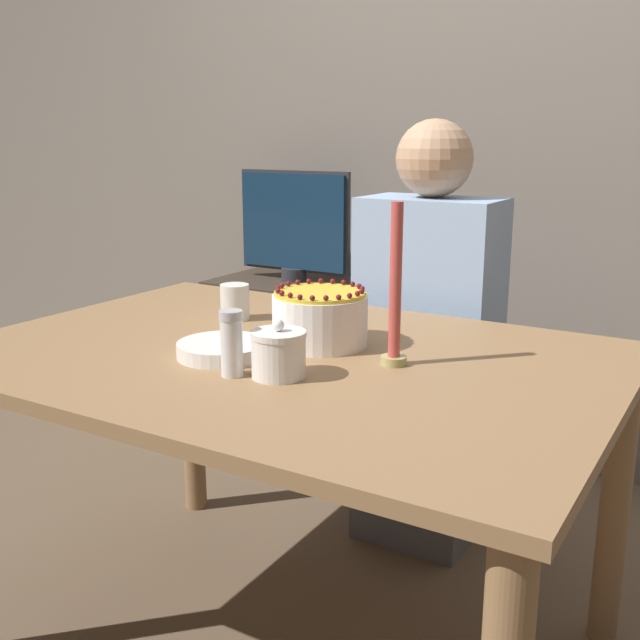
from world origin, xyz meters
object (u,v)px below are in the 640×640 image
cake (320,318)px  candle (395,298)px  person_man_blue_shirt (427,361)px  sugar_shaker (232,343)px  sugar_bowl (279,354)px  tv_monitor (294,224)px

cake → candle: candle is taller
person_man_blue_shirt → cake: bearing=88.9°
sugar_shaker → person_man_blue_shirt: 0.93m
sugar_bowl → candle: (0.16, 0.19, 0.09)m
cake → sugar_shaker: cake is taller
sugar_bowl → tv_monitor: size_ratio=0.24×
sugar_bowl → candle: size_ratio=0.35×
sugar_shaker → person_man_blue_shirt: person_man_blue_shirt is taller
sugar_bowl → sugar_shaker: sugar_shaker is taller
cake → sugar_shaker: 0.29m
sugar_bowl → sugar_shaker: bearing=-153.2°
cake → tv_monitor: tv_monitor is taller
sugar_bowl → tv_monitor: (-0.80, 1.29, 0.08)m
person_man_blue_shirt → tv_monitor: size_ratio=2.59×
candle → person_man_blue_shirt: 0.77m
sugar_shaker → candle: bearing=43.6°
sugar_bowl → person_man_blue_shirt: 0.89m
candle → cake: bearing=166.2°
person_man_blue_shirt → sugar_shaker: bearing=87.1°
sugar_shaker → candle: size_ratio=0.39×
cake → sugar_shaker: bearing=-96.7°
cake → candle: (0.21, -0.05, 0.08)m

